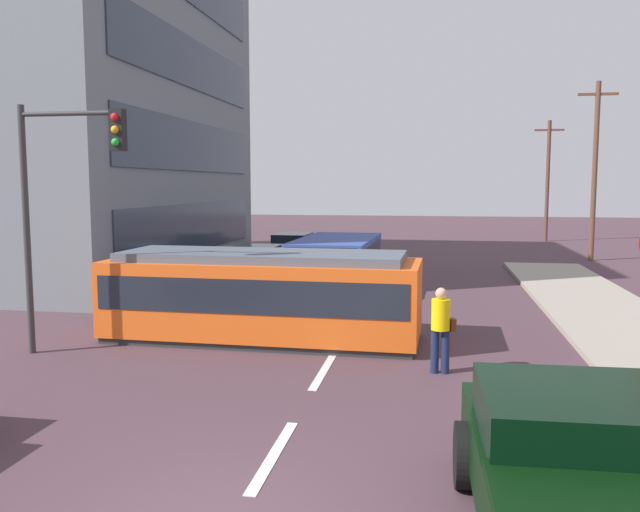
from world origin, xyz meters
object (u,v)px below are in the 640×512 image
utility_pole_far (595,168)px  utility_pole_distant (548,178)px  streetcar_tram (263,294)px  traffic_light_mast (63,183)px  pedestrian_crossing (441,325)px  city_bus (336,260)px  parked_sedan_furthest (293,245)px  parked_sedan_mid (177,284)px  pickup_truck_parked (586,484)px  parked_sedan_far (256,260)px

utility_pole_far → utility_pole_distant: (-0.36, 10.85, -0.39)m
streetcar_tram → utility_pole_far: 21.73m
traffic_light_mast → pedestrian_crossing: bearing=-0.2°
city_bus → utility_pole_far: 15.42m
city_bus → pedestrian_crossing: city_bus is taller
parked_sedan_furthest → city_bus: bearing=-69.3°
parked_sedan_furthest → utility_pole_distant: size_ratio=0.55×
parked_sedan_mid → traffic_light_mast: bearing=-89.8°
pedestrian_crossing → streetcar_tram: bearing=152.6°
parked_sedan_mid → utility_pole_far: (15.09, 14.27, 3.76)m
traffic_light_mast → parked_sedan_mid: bearing=90.2°
city_bus → parked_sedan_mid: bearing=-139.3°
parked_sedan_mid → traffic_light_mast: traffic_light_mast is taller
pickup_truck_parked → utility_pole_far: bearing=77.4°
pickup_truck_parked → parked_sedan_far: size_ratio=1.12×
utility_pole_distant → parked_sedan_far: bearing=-126.9°
parked_sedan_furthest → parked_sedan_far: bearing=-90.1°
parked_sedan_mid → parked_sedan_far: same height
streetcar_tram → pedestrian_crossing: size_ratio=4.39×
city_bus → utility_pole_far: bearing=44.4°
parked_sedan_far → parked_sedan_furthest: 6.86m
parked_sedan_mid → parked_sedan_furthest: same height
pickup_truck_parked → traffic_light_mast: (-9.11, 6.30, 2.85)m
traffic_light_mast → city_bus: bearing=66.2°
parked_sedan_mid → city_bus: bearing=40.7°
pedestrian_crossing → pickup_truck_parked: size_ratio=0.33×
city_bus → pedestrian_crossing: bearing=-70.5°
pickup_truck_parked → parked_sedan_furthest: pickup_truck_parked is taller
pickup_truck_parked → parked_sedan_furthest: bearing=108.1°
pedestrian_crossing → pickup_truck_parked: (1.31, -6.27, -0.15)m
parked_sedan_far → traffic_light_mast: size_ratio=0.86×
traffic_light_mast → streetcar_tram: bearing=29.4°
pickup_truck_parked → pedestrian_crossing: bearing=101.8°
utility_pole_far → utility_pole_distant: 10.87m
utility_pole_far → parked_sedan_far: bearing=-151.5°
streetcar_tram → parked_sedan_mid: 5.46m
pedestrian_crossing → traffic_light_mast: bearing=179.8°
traffic_light_mast → utility_pole_distant: bearing=64.7°
city_bus → parked_sedan_far: size_ratio=1.24×
city_bus → utility_pole_distant: utility_pole_distant is taller
pedestrian_crossing → traffic_light_mast: traffic_light_mast is taller
utility_pole_far → utility_pole_distant: utility_pole_far is taller
pedestrian_crossing → pickup_truck_parked: 6.40m
utility_pole_far → traffic_light_mast: bearing=-126.6°
streetcar_tram → pedestrian_crossing: (4.09, -2.12, -0.13)m
streetcar_tram → pickup_truck_parked: bearing=-57.2°
parked_sedan_furthest → traffic_light_mast: (-0.71, -19.37, 3.03)m
pickup_truck_parked → parked_sedan_furthest: size_ratio=1.21×
pickup_truck_parked → utility_pole_distant: (5.60, 37.47, 3.20)m
pedestrian_crossing → utility_pole_distant: (6.90, 31.20, 3.05)m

